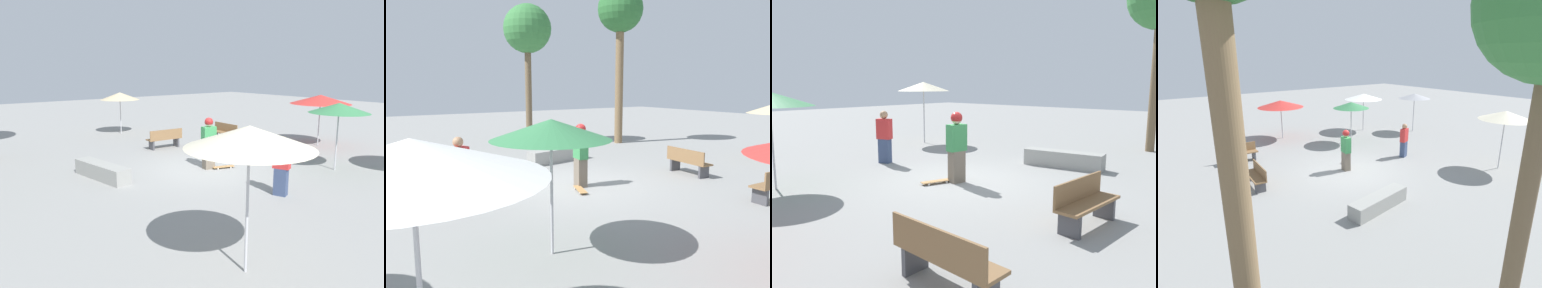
# 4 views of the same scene
# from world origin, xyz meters

# --- Properties ---
(ground_plane) EXTENTS (60.00, 60.00, 0.00)m
(ground_plane) POSITION_xyz_m (0.00, 0.00, 0.00)
(ground_plane) COLOR gray
(skater_main) EXTENTS (0.52, 0.34, 1.81)m
(skater_main) POSITION_xyz_m (-0.20, -0.01, 0.98)
(skater_main) COLOR #726656
(skater_main) RESTS_ON ground_plane
(skateboard) EXTENTS (0.82, 0.44, 0.07)m
(skateboard) POSITION_xyz_m (-0.64, 0.29, 0.06)
(skateboard) COLOR #B7844C
(skateboard) RESTS_ON ground_plane
(concrete_ledge) EXTENTS (0.91, 2.42, 0.49)m
(concrete_ledge) POSITION_xyz_m (3.27, -1.19, 0.25)
(concrete_ledge) COLOR gray
(concrete_ledge) RESTS_ON ground_plane
(bench_near) EXTENTS (0.48, 1.61, 0.85)m
(bench_near) POSITION_xyz_m (-4.03, -3.40, 0.43)
(bench_near) COLOR #47474C
(bench_near) RESTS_ON ground_plane
(bench_far) EXTENTS (1.62, 0.54, 0.85)m
(bench_far) POSITION_xyz_m (-0.86, -3.75, 0.43)
(bench_far) COLOR #47474C
(bench_far) RESTS_ON ground_plane
(shade_umbrella_cream) EXTENTS (2.18, 2.18, 2.59)m
(shade_umbrella_cream) POSITION_xyz_m (3.68, 5.56, 2.39)
(shade_umbrella_cream) COLOR #B7B7BC
(shade_umbrella_cream) RESTS_ON ground_plane
(bystander_watching) EXTENTS (0.40, 0.51, 1.67)m
(bystander_watching) POSITION_xyz_m (0.02, 3.35, 0.83)
(bystander_watching) COLOR #38476B
(bystander_watching) RESTS_ON ground_plane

